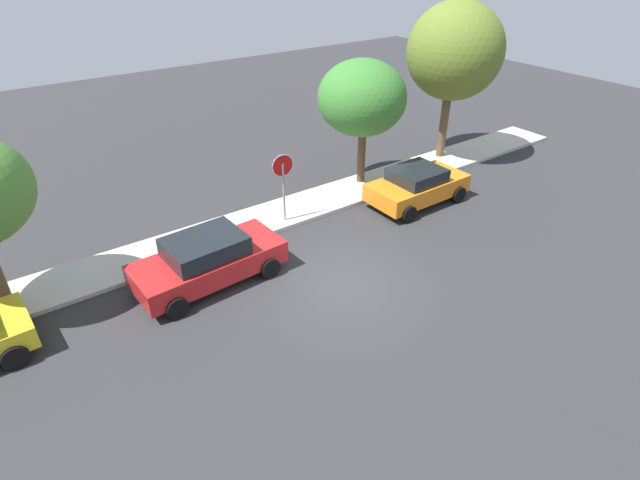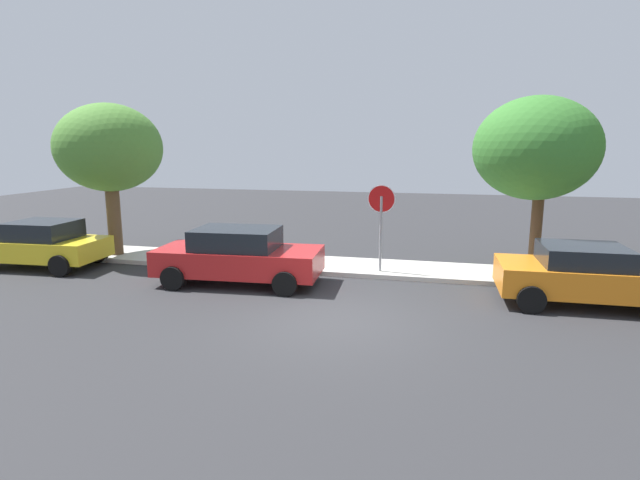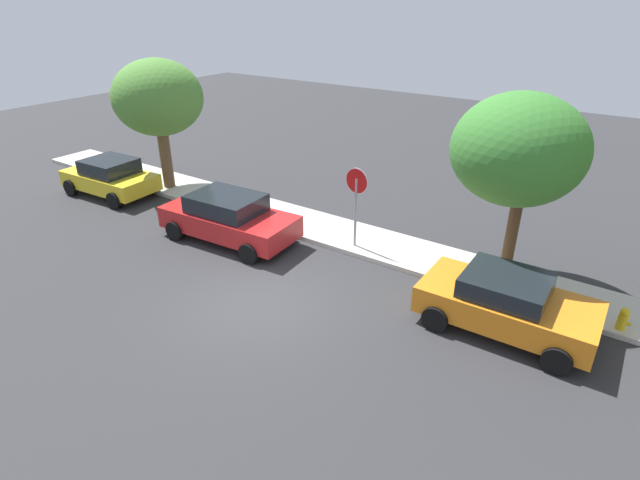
{
  "view_description": "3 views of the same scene",
  "coord_description": "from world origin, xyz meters",
  "px_view_note": "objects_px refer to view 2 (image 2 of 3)",
  "views": [
    {
      "loc": [
        -7.55,
        -9.63,
        9.11
      ],
      "look_at": [
        -0.45,
        0.42,
        1.46
      ],
      "focal_mm": 28.0,
      "sensor_mm": 36.0,
      "label": 1
    },
    {
      "loc": [
        2.1,
        -10.21,
        3.8
      ],
      "look_at": [
        -0.66,
        1.47,
        1.5
      ],
      "focal_mm": 28.0,
      "sensor_mm": 36.0,
      "label": 2
    },
    {
      "loc": [
        7.55,
        -8.09,
        7.28
      ],
      "look_at": [
        0.86,
        1.65,
        1.39
      ],
      "focal_mm": 28.0,
      "sensor_mm": 36.0,
      "label": 3
    }
  ],
  "objects_px": {
    "street_tree_mid_block": "(109,149)",
    "stop_sign": "(381,214)",
    "parked_car_red": "(239,255)",
    "parked_car_orange": "(585,274)",
    "parked_car_yellow": "(42,244)",
    "street_tree_near_corner": "(536,149)"
  },
  "relations": [
    {
      "from": "street_tree_mid_block",
      "to": "stop_sign",
      "type": "bearing_deg",
      "value": -1.94
    },
    {
      "from": "parked_car_red",
      "to": "parked_car_orange",
      "type": "xyz_separation_m",
      "value": [
        8.78,
        0.14,
        -0.04
      ]
    },
    {
      "from": "parked_car_red",
      "to": "street_tree_mid_block",
      "type": "relative_size",
      "value": 0.89
    },
    {
      "from": "parked_car_red",
      "to": "street_tree_mid_block",
      "type": "distance_m",
      "value": 6.33
    },
    {
      "from": "stop_sign",
      "to": "parked_car_orange",
      "type": "relative_size",
      "value": 0.67
    },
    {
      "from": "parked_car_yellow",
      "to": "street_tree_near_corner",
      "type": "distance_m",
      "value": 15.05
    },
    {
      "from": "stop_sign",
      "to": "parked_car_yellow",
      "type": "height_order",
      "value": "stop_sign"
    },
    {
      "from": "parked_car_yellow",
      "to": "street_tree_mid_block",
      "type": "relative_size",
      "value": 0.77
    },
    {
      "from": "parked_car_red",
      "to": "stop_sign",
      "type": "bearing_deg",
      "value": 24.67
    },
    {
      "from": "parked_car_red",
      "to": "street_tree_mid_block",
      "type": "height_order",
      "value": "street_tree_mid_block"
    },
    {
      "from": "parked_car_red",
      "to": "parked_car_yellow",
      "type": "height_order",
      "value": "parked_car_red"
    },
    {
      "from": "parked_car_red",
      "to": "parked_car_orange",
      "type": "height_order",
      "value": "parked_car_red"
    },
    {
      "from": "parked_car_orange",
      "to": "parked_car_yellow",
      "type": "bearing_deg",
      "value": 179.4
    },
    {
      "from": "stop_sign",
      "to": "parked_car_orange",
      "type": "distance_m",
      "value": 5.41
    },
    {
      "from": "parked_car_orange",
      "to": "street_tree_mid_block",
      "type": "bearing_deg",
      "value": 172.42
    },
    {
      "from": "parked_car_red",
      "to": "street_tree_mid_block",
      "type": "bearing_deg",
      "value": 159.09
    },
    {
      "from": "parked_car_red",
      "to": "street_tree_near_corner",
      "type": "relative_size",
      "value": 0.89
    },
    {
      "from": "parked_car_orange",
      "to": "parked_car_yellow",
      "type": "relative_size",
      "value": 1.02
    },
    {
      "from": "stop_sign",
      "to": "parked_car_red",
      "type": "relative_size",
      "value": 0.58
    },
    {
      "from": "stop_sign",
      "to": "street_tree_near_corner",
      "type": "height_order",
      "value": "street_tree_near_corner"
    },
    {
      "from": "stop_sign",
      "to": "street_tree_mid_block",
      "type": "xyz_separation_m",
      "value": [
        -8.99,
        0.31,
        1.82
      ]
    },
    {
      "from": "street_tree_near_corner",
      "to": "street_tree_mid_block",
      "type": "height_order",
      "value": "street_tree_near_corner"
    }
  ]
}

